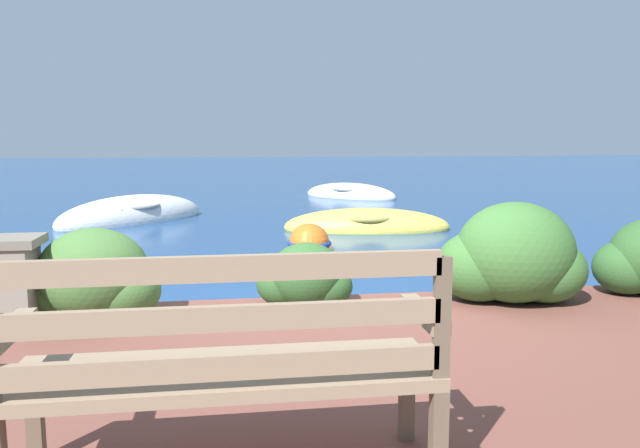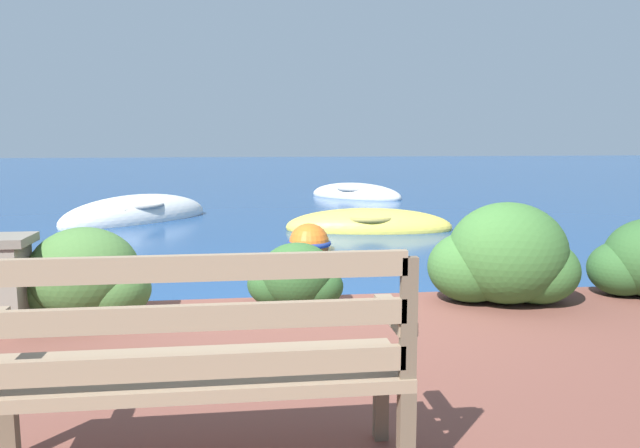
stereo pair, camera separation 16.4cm
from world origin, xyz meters
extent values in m
plane|color=navy|center=(0.00, 0.00, 0.00)|extent=(80.00, 80.00, 0.00)
cube|color=brown|center=(-1.44, -2.50, 0.42)|extent=(0.06, 0.06, 0.40)
cube|color=brown|center=(0.11, -2.50, 0.42)|extent=(0.06, 0.06, 0.40)
cube|color=brown|center=(0.11, -2.92, 0.42)|extent=(0.06, 0.06, 0.40)
cube|color=#8C755B|center=(-0.66, -2.71, 0.65)|extent=(1.61, 0.48, 0.05)
cube|color=#8C755B|center=(-0.66, -2.92, 0.75)|extent=(1.53, 0.04, 0.09)
cube|color=#8C755B|center=(-0.66, -2.92, 0.93)|extent=(1.53, 0.04, 0.09)
cube|color=#8C755B|center=(-0.66, -2.92, 1.10)|extent=(1.53, 0.04, 0.09)
cube|color=brown|center=(0.11, -2.92, 0.90)|extent=(0.06, 0.04, 0.45)
cube|color=#8C755B|center=(-1.44, -2.71, 0.85)|extent=(0.07, 0.43, 0.05)
cube|color=#8C755B|center=(0.11, -2.71, 0.85)|extent=(0.07, 0.43, 0.05)
ellipsoid|color=#426B33|center=(-1.62, -0.44, 0.56)|extent=(0.79, 0.71, 0.67)
ellipsoid|color=#426B33|center=(-1.84, -0.38, 0.46)|extent=(0.59, 0.53, 0.47)
ellipsoid|color=#426B33|center=(-1.43, -0.48, 0.44)|extent=(0.55, 0.50, 0.44)
ellipsoid|color=#2D5628|center=(-0.06, -0.32, 0.47)|extent=(0.60, 0.54, 0.51)
ellipsoid|color=#2D5628|center=(-0.23, -0.27, 0.40)|extent=(0.45, 0.40, 0.36)
ellipsoid|color=#2D5628|center=(0.08, -0.35, 0.38)|extent=(0.42, 0.38, 0.33)
ellipsoid|color=#38662D|center=(1.60, -0.40, 0.62)|extent=(0.95, 0.85, 0.81)
ellipsoid|color=#38662D|center=(1.34, -0.33, 0.50)|extent=(0.71, 0.64, 0.57)
ellipsoid|color=#38662D|center=(1.84, -0.45, 0.48)|extent=(0.66, 0.60, 0.52)
ellipsoid|color=#2D5628|center=(2.66, -0.30, 0.45)|extent=(0.58, 0.52, 0.46)
ellipsoid|color=#DBC64C|center=(1.58, 4.93, 0.05)|extent=(2.85, 1.35, 0.63)
torus|color=olive|center=(1.58, 4.93, 0.22)|extent=(1.14, 1.14, 0.07)
cube|color=#846647|center=(1.99, 4.87, 0.19)|extent=(0.22, 0.81, 0.04)
cube|color=#846647|center=(1.24, 4.97, 0.19)|extent=(0.22, 0.81, 0.04)
ellipsoid|color=silver|center=(-2.39, 6.54, 0.06)|extent=(2.87, 2.84, 0.84)
torus|color=gray|center=(-2.39, 6.54, 0.29)|extent=(1.44, 1.44, 0.07)
cube|color=#846647|center=(-2.72, 6.22, 0.26)|extent=(0.65, 0.66, 0.04)
cube|color=#846647|center=(-2.12, 6.80, 0.26)|extent=(0.65, 0.66, 0.04)
ellipsoid|color=silver|center=(2.35, 10.29, 0.05)|extent=(2.53, 2.40, 0.64)
torus|color=gray|center=(2.35, 10.29, 0.22)|extent=(1.41, 1.41, 0.07)
cube|color=#846647|center=(2.07, 10.54, 0.19)|extent=(0.61, 0.66, 0.04)
cube|color=#846647|center=(2.58, 10.08, 0.19)|extent=(0.61, 0.66, 0.04)
sphere|color=orange|center=(0.41, 3.23, 0.10)|extent=(0.55, 0.55, 0.55)
torus|color=navy|center=(0.41, 3.23, 0.10)|extent=(0.60, 0.60, 0.07)
camera|label=1|loc=(-0.64, -5.02, 1.55)|focal=35.00mm
camera|label=2|loc=(-0.48, -5.04, 1.55)|focal=35.00mm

